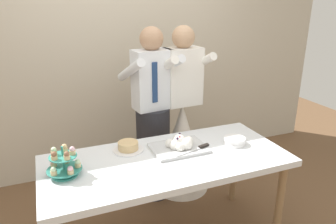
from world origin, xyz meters
The scene contains 8 objects.
rear_wall centered at (0.00, 1.45, 1.45)m, with size 5.20×0.10×2.90m, color beige.
dessert_table centered at (0.00, 0.00, 0.70)m, with size 1.80×0.80×0.78m.
cupcake_stand centered at (-0.72, 0.03, 0.86)m, with size 0.23×0.23×0.21m.
main_cake_tray centered at (0.14, 0.09, 0.82)m, with size 0.43×0.31×0.12m.
plate_stack centered at (0.59, 0.02, 0.80)m, with size 0.17×0.18×0.05m.
round_cake centered at (-0.23, 0.23, 0.80)m, with size 0.24×0.24×0.07m.
person_groom centered at (0.14, 0.70, 0.75)m, with size 0.51×0.54×1.66m.
person_bride centered at (0.44, 0.71, 0.58)m, with size 0.56×0.56×1.66m.
Camera 1 is at (-0.77, -1.94, 1.88)m, focal length 33.99 mm.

